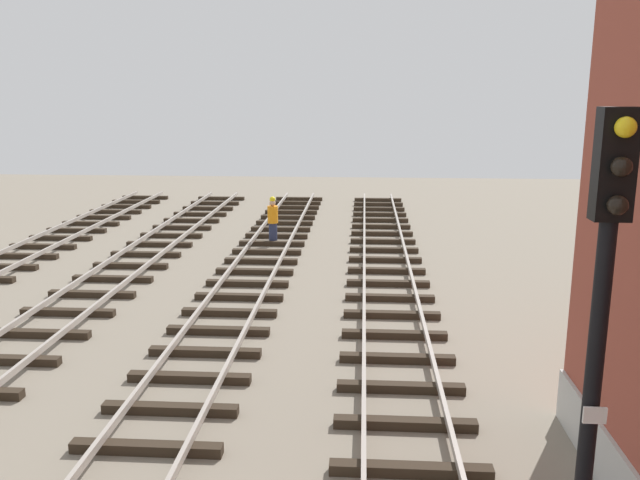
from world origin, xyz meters
TOP-DOWN VIEW (x-y plane):
  - signal_mast at (2.98, 2.45)m, footprint 0.36×0.40m
  - track_worker_foreground at (-2.87, 20.35)m, footprint 0.40×0.40m

SIDE VIEW (x-z plane):
  - track_worker_foreground at x=-2.87m, z-range -0.01..1.86m
  - signal_mast at x=2.98m, z-range 0.70..6.30m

